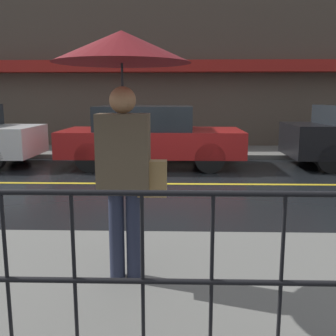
% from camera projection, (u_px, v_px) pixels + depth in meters
% --- Properties ---
extents(ground_plane, '(80.00, 80.00, 0.00)m').
position_uv_depth(ground_plane, '(168.00, 184.00, 7.64)').
color(ground_plane, black).
extents(sidewalk_near, '(28.00, 2.42, 0.12)m').
position_uv_depth(sidewalk_near, '(153.00, 285.00, 3.40)').
color(sidewalk_near, slate).
rests_on(sidewalk_near, ground_plane).
extents(sidewalk_far, '(28.00, 2.16, 0.12)m').
position_uv_depth(sidewalk_far, '(172.00, 152.00, 11.72)').
color(sidewalk_far, slate).
rests_on(sidewalk_far, ground_plane).
extents(lane_marking, '(25.20, 0.12, 0.01)m').
position_uv_depth(lane_marking, '(168.00, 184.00, 7.64)').
color(lane_marking, gold).
rests_on(lane_marking, ground_plane).
extents(building_storefront, '(28.00, 0.85, 4.68)m').
position_uv_depth(building_storefront, '(172.00, 75.00, 12.49)').
color(building_storefront, '#4C4238').
rests_on(building_storefront, ground_plane).
extents(railing_foreground, '(12.00, 0.04, 1.01)m').
position_uv_depth(railing_foreground, '(142.00, 250.00, 2.33)').
color(railing_foreground, black).
rests_on(railing_foreground, sidewalk_near).
extents(pedestrian, '(1.10, 1.10, 2.05)m').
position_uv_depth(pedestrian, '(123.00, 82.00, 3.12)').
color(pedestrian, '#23283D').
rests_on(pedestrian, sidewalk_near).
extents(car_red, '(4.30, 1.92, 1.46)m').
position_uv_depth(car_red, '(150.00, 136.00, 9.51)').
color(car_red, maroon).
rests_on(car_red, ground_plane).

